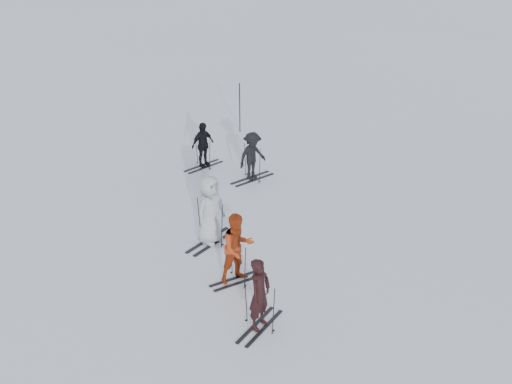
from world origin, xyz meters
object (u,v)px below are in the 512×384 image
skier_near_dark (260,295)px  piste_marker (240,108)px  skier_uphill_far (252,157)px  skier_red (238,249)px  skier_grey (210,211)px  skier_uphill_left (203,145)px

skier_near_dark → piste_marker: (-5.16, 11.44, 0.14)m
skier_uphill_far → skier_red: bearing=-133.2°
skier_near_dark → skier_red: size_ratio=0.94×
skier_grey → skier_uphill_left: 5.26m
skier_grey → skier_uphill_far: (-0.45, 4.30, -0.16)m
skier_grey → skier_uphill_left: bearing=42.8°
skier_uphill_left → skier_grey: bearing=-127.9°
skier_red → skier_uphill_far: skier_red is taller
skier_grey → skier_uphill_left: skier_grey is taller
skier_uphill_left → skier_uphill_far: (1.97, -0.36, 0.02)m
piste_marker → skier_uphill_far: bearing=-62.6°
skier_red → skier_near_dark: bearing=-105.5°
skier_uphill_far → piste_marker: 4.61m
skier_near_dark → skier_grey: size_ratio=0.88×
skier_red → skier_grey: (-1.43, 1.50, 0.06)m
skier_uphill_left → skier_red: bearing=-123.3°
piste_marker → skier_uphill_left: bearing=-87.6°
skier_grey → skier_uphill_left: size_ratio=1.22×
skier_near_dark → skier_uphill_left: bearing=43.2°
skier_near_dark → skier_grey: 4.00m
skier_uphill_far → skier_uphill_left: bearing=108.4°
skier_near_dark → skier_uphill_far: bearing=32.7°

